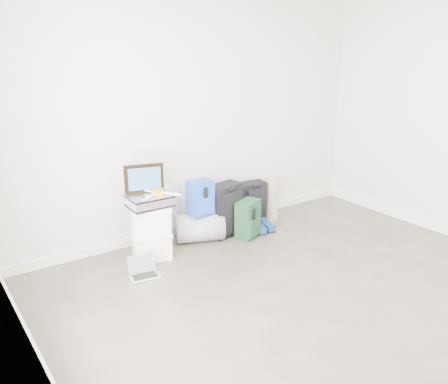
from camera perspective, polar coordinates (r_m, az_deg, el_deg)
ground at (r=4.03m, az=16.86°, el=-15.25°), size 5.00×5.00×0.00m
room_envelope at (r=3.44m, az=19.22°, el=9.77°), size 4.52×5.02×2.71m
boxes_stack at (r=4.91m, az=-8.77°, el=-4.76°), size 0.46×0.41×0.55m
briefcase at (r=4.79m, az=-8.96°, el=-1.05°), size 0.42×0.32×0.12m
painting at (r=4.81m, az=-9.59°, el=1.61°), size 0.39×0.13×0.30m
drone at (r=4.78m, az=-8.04°, el=0.02°), size 0.46×0.46×0.05m
duffel_bag at (r=5.29m, az=-2.91°, el=-4.25°), size 0.60×0.49×0.32m
blue_backpack at (r=5.14m, az=-2.80°, el=-0.76°), size 0.29×0.22×0.39m
large_suitcase at (r=5.39m, az=0.18°, el=-2.17°), size 0.42×0.31×0.60m
green_backpack at (r=5.38m, az=2.95°, el=-3.34°), size 0.35×0.32×0.43m
carry_on at (r=5.75m, az=3.34°, el=-1.34°), size 0.35×0.24×0.52m
shoes at (r=5.61m, az=4.78°, el=-4.26°), size 0.27×0.27×0.08m
rolled_rug at (r=5.90m, az=5.68°, el=-0.74°), size 0.18×0.18×0.55m
laptop at (r=4.64m, az=-9.67°, el=-9.36°), size 0.30×0.23×0.19m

